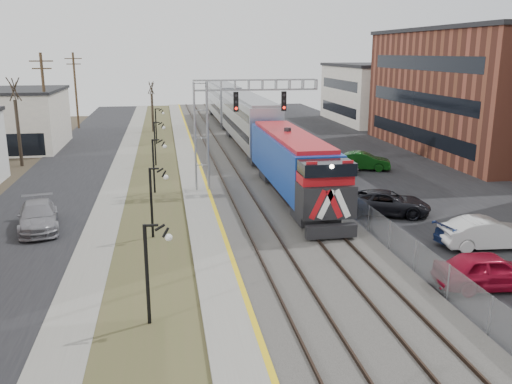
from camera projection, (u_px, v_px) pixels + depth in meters
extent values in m
cube|color=black|center=(65.00, 176.00, 45.15)|extent=(7.00, 120.00, 0.04)
cube|color=gray|center=(120.00, 174.00, 45.88)|extent=(2.00, 120.00, 0.08)
cube|color=#494C28|center=(156.00, 173.00, 46.37)|extent=(4.00, 120.00, 0.06)
cube|color=gray|center=(191.00, 170.00, 46.84)|extent=(2.00, 120.00, 0.24)
cube|color=#595651|center=(248.00, 168.00, 47.66)|extent=(8.00, 120.00, 0.20)
cube|color=black|center=(377.00, 165.00, 49.64)|extent=(16.00, 120.00, 0.04)
cube|color=gold|center=(201.00, 169.00, 46.95)|extent=(0.24, 120.00, 0.01)
cube|color=#2D2119|center=(217.00, 168.00, 47.17)|extent=(0.08, 120.00, 0.15)
cube|color=#2D2119|center=(234.00, 167.00, 47.41)|extent=(0.08, 120.00, 0.15)
cube|color=#2D2119|center=(256.00, 166.00, 47.74)|extent=(0.08, 120.00, 0.15)
cube|color=#2D2119|center=(273.00, 166.00, 47.98)|extent=(0.08, 120.00, 0.15)
cube|color=navy|center=(294.00, 166.00, 37.02)|extent=(3.00, 17.00, 4.25)
cube|color=black|center=(331.00, 231.00, 29.16)|extent=(2.80, 0.50, 0.70)
cube|color=#A0A2AA|center=(248.00, 122.00, 56.25)|extent=(3.00, 22.00, 5.33)
cube|color=#A0A2AA|center=(224.00, 102.00, 78.00)|extent=(3.00, 22.00, 5.33)
cube|color=gray|center=(201.00, 138.00, 39.27)|extent=(1.00, 1.00, 8.00)
cube|color=gray|center=(256.00, 85.00, 38.98)|extent=(9.00, 0.80, 0.80)
cube|color=black|center=(236.00, 102.00, 38.59)|extent=(0.35, 0.25, 1.40)
cube|color=black|center=(284.00, 101.00, 39.16)|extent=(0.35, 0.25, 1.40)
cylinder|color=black|center=(147.00, 276.00, 20.12)|extent=(0.14, 0.14, 4.00)
cylinder|color=black|center=(151.00, 204.00, 29.66)|extent=(0.14, 0.14, 4.00)
cylinder|color=black|center=(154.00, 167.00, 39.20)|extent=(0.14, 0.14, 4.00)
cylinder|color=black|center=(155.00, 144.00, 48.74)|extent=(0.14, 0.14, 4.00)
cylinder|color=black|center=(156.00, 127.00, 60.19)|extent=(0.14, 0.14, 4.00)
cylinder|color=#4C3823|center=(45.00, 105.00, 52.95)|extent=(0.28, 0.28, 10.00)
cylinder|color=#4C3823|center=(76.00, 91.00, 72.03)|extent=(0.28, 0.28, 10.00)
cube|color=gray|center=(294.00, 159.00, 48.17)|extent=(0.04, 120.00, 1.60)
cube|color=brown|center=(492.00, 93.00, 55.19)|extent=(16.00, 26.00, 12.00)
cube|color=beige|center=(391.00, 94.00, 79.55)|extent=(16.00, 18.00, 8.00)
cylinder|color=#382D23|center=(19.00, 133.00, 48.45)|extent=(0.30, 0.30, 5.95)
cylinder|color=#382D23|center=(153.00, 113.00, 69.54)|extent=(0.30, 0.30, 4.90)
imported|color=maroon|center=(490.00, 271.00, 23.52)|extent=(4.93, 2.41, 1.62)
imported|color=silver|center=(488.00, 234.00, 28.37)|extent=(5.03, 2.07, 1.62)
imported|color=black|center=(386.00, 203.00, 34.31)|extent=(5.97, 4.29, 1.51)
imported|color=#15234B|center=(476.00, 232.00, 29.10)|extent=(4.95, 2.80, 1.35)
imported|color=slate|center=(332.00, 167.00, 44.81)|extent=(5.19, 3.57, 1.64)
imported|color=#0B3A0D|center=(363.00, 161.00, 47.28)|extent=(4.98, 3.15, 1.55)
imported|color=gray|center=(38.00, 217.00, 31.43)|extent=(3.19, 5.66, 1.55)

